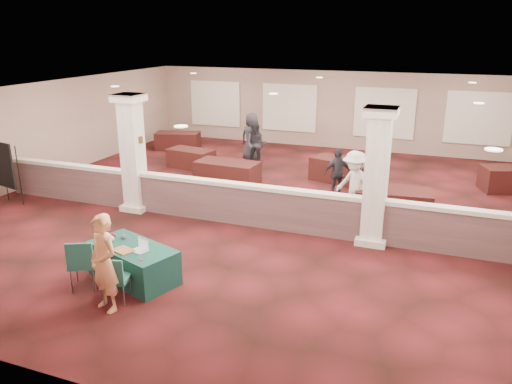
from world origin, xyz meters
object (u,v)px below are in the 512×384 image
at_px(far_table_front_center, 227,174).
at_px(attendee_c, 337,173).
at_px(far_table_front_left, 191,158).
at_px(far_table_back_left, 178,141).
at_px(easel_board, 2,165).
at_px(attendee_b, 354,185).
at_px(conf_chair_main, 114,276).
at_px(attendee_d, 252,137).
at_px(far_table_back_center, 340,170).
at_px(attendee_a, 256,144).
at_px(near_table, 134,263).
at_px(woman, 104,263).
at_px(far_table_front_right, 393,204).
at_px(conf_chair_side, 82,261).

bearing_deg(far_table_front_center, attendee_c, 1.90).
bearing_deg(far_table_front_center, far_table_front_left, 143.38).
relative_size(far_table_front_left, far_table_back_left, 0.93).
height_order(easel_board, attendee_b, easel_board).
height_order(conf_chair_main, far_table_back_left, conf_chair_main).
distance_m(attendee_c, attendee_d, 5.09).
relative_size(far_table_back_left, attendee_b, 0.98).
height_order(easel_board, attendee_c, easel_board).
bearing_deg(attendee_c, far_table_back_center, 60.27).
distance_m(attendee_a, attendee_d, 0.82).
bearing_deg(attendee_d, near_table, 104.98).
xyz_separation_m(near_table, woman, (0.20, -1.13, 0.54)).
height_order(conf_chair_main, attendee_b, attendee_b).
bearing_deg(far_table_front_right, far_table_front_left, 160.05).
height_order(far_table_back_center, attendee_d, attendee_d).
height_order(conf_chair_side, attendee_b, attendee_b).
bearing_deg(easel_board, attendee_d, 70.18).
relative_size(easel_board, far_table_front_left, 1.11).
bearing_deg(conf_chair_main, far_table_front_left, 93.49).
relative_size(near_table, far_table_front_center, 0.93).
distance_m(near_table, attendee_b, 6.15).
relative_size(attendee_a, attendee_c, 1.10).
xyz_separation_m(near_table, attendee_d, (-1.25, 9.73, 0.56)).
bearing_deg(woman, attendee_c, 91.98).
distance_m(conf_chair_side, far_table_front_left, 9.05).
height_order(far_table_front_center, attendee_d, attendee_d).
xyz_separation_m(conf_chair_side, woman, (0.86, -0.42, 0.29)).
height_order(woman, far_table_back_left, woman).
relative_size(woman, far_table_back_left, 1.01).
distance_m(woman, far_table_back_center, 9.65).
height_order(conf_chair_side, far_table_back_left, conf_chair_side).
bearing_deg(woman, far_table_front_left, 129.15).
relative_size(far_table_front_left, attendee_d, 0.91).
height_order(attendee_a, attendee_d, attendee_d).
xyz_separation_m(woman, far_table_front_left, (-3.18, 9.17, -0.56)).
bearing_deg(attendee_b, conf_chair_side, -93.39).
height_order(attendee_b, attendee_d, attendee_d).
distance_m(easel_board, attendee_d, 8.61).
bearing_deg(conf_chair_main, far_table_front_right, 39.75).
height_order(conf_chair_main, attendee_d, attendee_d).
height_order(conf_chair_side, far_table_back_center, conf_chair_side).
xyz_separation_m(easel_board, far_table_back_center, (8.45, 5.70, -0.79)).
bearing_deg(far_table_front_left, conf_chair_side, -75.14).
distance_m(woman, attendee_d, 10.96).
bearing_deg(attendee_d, far_table_back_center, 165.77).
distance_m(near_table, far_table_front_left, 8.57).
bearing_deg(conf_chair_side, far_table_back_left, 84.24).
bearing_deg(far_table_front_center, easel_board, -143.20).
xyz_separation_m(near_table, attendee_c, (2.70, 6.54, 0.39)).
bearing_deg(far_table_front_right, attendee_b, -163.15).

